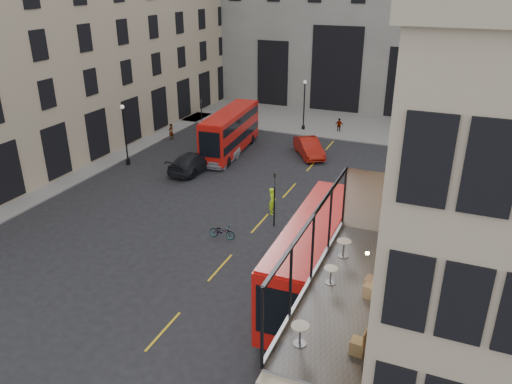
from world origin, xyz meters
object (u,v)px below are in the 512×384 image
at_px(cafe_chair_a, 358,346).
at_px(pedestrian_b, 231,126).
at_px(pedestrian_a, 208,130).
at_px(street_lamp_a, 126,138).
at_px(cafe_chair_b, 372,283).
at_px(street_lamp_b, 304,108).
at_px(bus_near, 313,254).
at_px(car_b, 309,147).
at_px(bicycle, 222,231).
at_px(cafe_table_mid, 331,273).
at_px(pedestrian_d, 413,147).
at_px(traffic_light_far, 201,113).
at_px(cafe_chair_d, 397,241).
at_px(pedestrian_c, 339,125).
at_px(cafe_chair_c, 371,290).
at_px(car_c, 193,162).
at_px(cafe_table_near, 300,332).
at_px(bus_far, 230,130).
at_px(car_a, 222,154).
at_px(traffic_light_near, 274,193).
at_px(cafe_table_far, 344,246).
at_px(cyclist, 272,201).
at_px(pedestrian_e, 171,132).

bearing_deg(cafe_chair_a, pedestrian_b, 121.34).
bearing_deg(pedestrian_a, pedestrian_b, 51.97).
distance_m(street_lamp_a, cafe_chair_b, 30.13).
relative_size(street_lamp_b, bus_near, 0.50).
height_order(bus_near, car_b, bus_near).
distance_m(bicycle, cafe_table_mid, 13.69).
distance_m(bicycle, pedestrian_d, 22.50).
relative_size(traffic_light_far, street_lamp_a, 0.71).
relative_size(car_b, pedestrian_d, 2.68).
height_order(bus_near, cafe_chair_d, cafe_chair_d).
bearing_deg(pedestrian_d, pedestrian_c, 10.65).
relative_size(cafe_chair_c, cafe_chair_d, 1.13).
distance_m(car_c, bicycle, 12.21).
height_order(bus_near, pedestrian_c, bus_near).
relative_size(car_b, cafe_chair_a, 5.58).
relative_size(street_lamp_b, cafe_chair_c, 5.70).
height_order(cafe_table_near, cafe_chair_c, cafe_chair_c).
distance_m(bus_far, car_a, 3.15).
height_order(traffic_light_near, bus_near, bus_near).
relative_size(street_lamp_b, cafe_chair_a, 5.99).
height_order(pedestrian_a, pedestrian_d, pedestrian_d).
xyz_separation_m(pedestrian_c, cafe_table_far, (7.97, -32.42, 4.32)).
bearing_deg(bus_near, cafe_table_far, -56.31).
relative_size(cafe_table_near, cafe_table_mid, 1.10).
relative_size(car_c, pedestrian_c, 3.59).
relative_size(cyclist, cafe_chair_d, 2.33).
height_order(car_a, cafe_chair_d, cafe_chair_d).
bearing_deg(traffic_light_far, car_a, -49.57).
distance_m(pedestrian_b, cafe_chair_d, 32.62).
bearing_deg(cafe_chair_a, pedestrian_c, 104.43).
height_order(traffic_light_far, cafe_chair_a, cafe_chair_a).
distance_m(traffic_light_far, cyclist, 19.52).
xyz_separation_m(bicycle, cyclist, (1.67, 4.49, 0.51)).
bearing_deg(traffic_light_near, cafe_table_far, -55.46).
distance_m(car_b, pedestrian_b, 9.92).
relative_size(pedestrian_b, cafe_chair_c, 2.11).
xyz_separation_m(car_c, bicycle, (7.46, -9.65, -0.35)).
height_order(bicycle, cafe_table_near, cafe_table_near).
relative_size(car_b, pedestrian_e, 3.01).
height_order(bus_far, cafe_chair_a, cafe_chair_a).
xyz_separation_m(pedestrian_e, cafe_table_near, (22.99, -29.20, 4.26)).
bearing_deg(cafe_table_mid, bus_near, 112.29).
relative_size(cafe_table_near, cafe_table_far, 0.99).
bearing_deg(pedestrian_e, cafe_chair_a, 51.46).
bearing_deg(car_c, car_a, -113.74).
bearing_deg(cafe_table_near, cafe_chair_c, 64.93).
bearing_deg(street_lamp_a, pedestrian_e, 92.10).
xyz_separation_m(car_c, pedestrian_d, (16.74, 10.84, 0.13)).
bearing_deg(pedestrian_e, cafe_chair_d, 59.89).
distance_m(car_a, cafe_table_near, 29.65).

